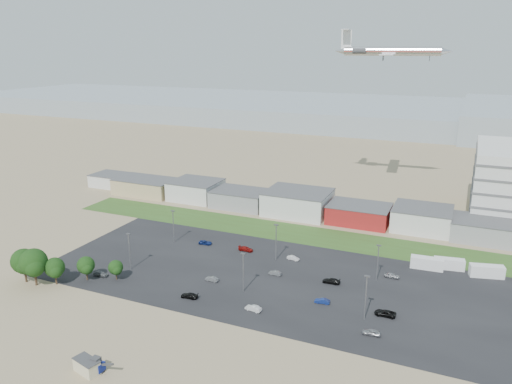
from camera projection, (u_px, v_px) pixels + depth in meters
The scene contains 35 objects.
ground at pixel (220, 309), 112.46m from camera, with size 700.00×700.00×0.00m, color #857154.
parking_lot at pixel (274, 277), 128.15m from camera, with size 120.00×50.00×0.01m, color black.
grass_strip at pixel (296, 233), 158.23m from camera, with size 160.00×16.00×0.02m, color #344E1D.
hills_backdrop at pixel (462, 120), 373.11m from camera, with size 700.00×200.00×9.00m, color gray, non-canonical shape.
building_row at pixel (269, 199), 180.35m from camera, with size 170.00×20.00×8.00m, color silver, non-canonical shape.
portable_shed at pixel (87, 366), 90.26m from camera, with size 5.24×2.72×2.64m, color beige, non-canonical shape.
telehandler at pixel (93, 363), 90.76m from camera, with size 7.06×2.35×2.94m, color navy, non-canonical shape.
box_trailer_a at pixel (427, 263), 132.59m from camera, with size 8.37×2.61×3.14m, color silver, non-canonical shape.
box_trailer_b at pixel (449, 264), 132.49m from camera, with size 7.77×2.43×2.92m, color silver, non-canonical shape.
box_trailer_c at pixel (487, 271), 127.90m from camera, with size 8.34×2.61×3.13m, color silver, non-canonical shape.
tree_far_left at pixel (24, 264), 124.18m from camera, with size 6.64×6.64×9.95m, color black, non-canonical shape.
tree_left at pixel (34, 265), 122.28m from camera, with size 7.24×7.24×10.85m, color black, non-canonical shape.
tree_mid at pixel (55, 269), 123.25m from camera, with size 5.27×5.27×7.91m, color black, non-canonical shape.
tree_right at pixel (86, 267), 125.59m from camera, with size 4.75×4.75×7.12m, color black, non-canonical shape.
tree_near at pixel (116, 269), 125.88m from camera, with size 3.98×3.98×5.97m, color black, non-canonical shape.
lightpole_front_l at pixel (130, 251), 131.36m from camera, with size 1.19×0.49×10.08m, color slate, non-canonical shape.
lightpole_front_m at pixel (243, 272), 119.24m from camera, with size 1.17×0.49×9.98m, color slate, non-canonical shape.
lightpole_front_r at pixel (366, 298), 106.77m from camera, with size 1.22×0.51×10.38m, color slate, non-canonical shape.
lightpole_back_l at pixel (173, 226), 149.70m from camera, with size 1.18×0.49×10.04m, color slate, non-canonical shape.
lightpole_back_m at pixel (276, 242), 137.04m from camera, with size 1.22×0.51×10.41m, color slate, non-canonical shape.
lightpole_back_r at pixel (378, 263), 125.01m from camera, with size 1.13×0.47×9.60m, color slate, non-canonical shape.
airliner at pixel (392, 51), 185.47m from camera, with size 42.73×29.13×12.63m, color silver, non-canonical shape.
parked_car_0 at pixel (385, 313), 109.48m from camera, with size 2.16×4.69×1.30m, color black.
parked_car_1 at pixel (322, 301), 114.86m from camera, with size 1.23×3.53×1.16m, color navy.
parked_car_2 at pixel (371, 332), 102.14m from camera, with size 1.52×3.79×1.29m, color #A5A5AA.
parked_car_3 at pixel (189, 296), 117.30m from camera, with size 1.71×4.21×1.22m, color black.
parked_car_4 at pixel (212, 279), 125.77m from camera, with size 1.22×3.51×1.16m, color #595B5E.
parked_car_6 at pixel (246, 249), 144.35m from camera, with size 1.78×4.38×1.27m, color maroon.
parked_car_7 at pixel (275, 273), 129.13m from camera, with size 1.18×3.39×1.12m, color #595B5E.
parked_car_8 at pixel (392, 276), 127.51m from camera, with size 1.49×3.71×1.26m, color #A5A5AA.
parked_car_9 at pixel (205, 243), 149.27m from camera, with size 1.83×3.97×1.10m, color navy.
parked_car_10 at pixel (101, 274), 128.51m from camera, with size 1.70×4.18×1.21m, color #595B5E.
parked_car_11 at pixel (293, 258), 138.26m from camera, with size 1.20×3.45×1.14m, color silver.
parked_car_12 at pixel (331, 281), 124.60m from camera, with size 1.80×4.43×1.29m, color black.
parked_car_13 at pixel (253, 308), 111.60m from camera, with size 1.33×3.83×1.26m, color silver.
Camera 1 is at (47.55, -88.98, 56.86)m, focal length 35.00 mm.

